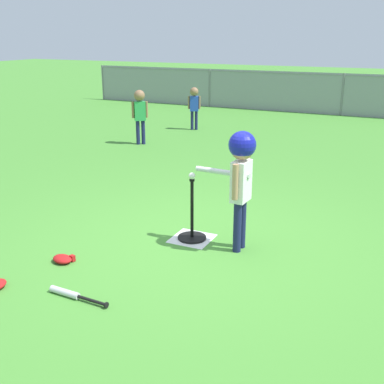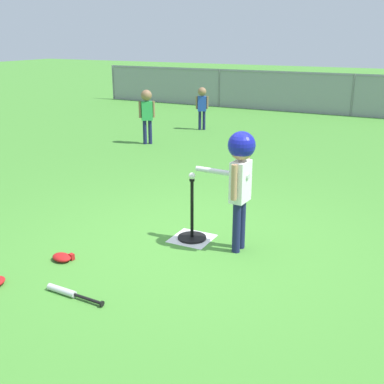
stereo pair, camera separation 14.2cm
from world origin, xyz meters
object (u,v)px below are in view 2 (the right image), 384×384
Objects in this scene: fielder_deep_right at (202,103)px; glove_near_bats at (62,257)px; spare_bat_silver at (67,292)px; batting_tee at (192,229)px; fielder_deep_center at (147,109)px; batter_child at (240,167)px; baseball_on_tee at (192,176)px.

fielder_deep_right is 4.01× the size of glove_near_bats.
batting_tee is at bearing 75.32° from spare_bat_silver.
fielder_deep_right is 7.76m from spare_bat_silver.
glove_near_bats is (2.11, -4.98, -0.68)m from fielder_deep_center.
batter_child is 5.12× the size of glove_near_bats.
fielder_deep_center reaches higher than spare_bat_silver.
fielder_deep_right reaches higher than batting_tee.
fielder_deep_center is 6.12m from spare_bat_silver.
batting_tee reaches higher than spare_bat_silver.
glove_near_bats is (-0.92, -1.08, -0.08)m from batting_tee.
batter_child is at bearing 57.90° from spare_bat_silver.
fielder_deep_right is at bearing 80.30° from fielder_deep_center.
spare_bat_silver is at bearing -104.68° from batting_tee.
baseball_on_tee is 0.30× the size of glove_near_bats.
baseball_on_tee reaches higher than batting_tee.
batting_tee is at bearing 0.00° from baseball_on_tee.
batter_child is at bearing 35.31° from glove_near_bats.
baseball_on_tee is 0.07× the size of fielder_deep_right.
batting_tee is 1.42m from glove_near_bats.
batting_tee is 0.62m from baseball_on_tee.
batter_child reaches higher than fielder_deep_right.
batter_child is 2.08× the size of spare_bat_silver.
batting_tee is 0.55× the size of batter_child.
spare_bat_silver is (-0.98, -1.56, -0.88)m from batter_child.
baseball_on_tee is at bearing -65.01° from fielder_deep_right.
baseball_on_tee reaches higher than spare_bat_silver.
fielder_deep_center is at bearing 112.94° from glove_near_bats.
batter_child is 1.15× the size of fielder_deep_center.
fielder_deep_center is (-3.03, 3.90, 0.60)m from batting_tee.
batter_child is (0.56, -0.03, 0.17)m from baseball_on_tee.
baseball_on_tee is at bearing -52.20° from fielder_deep_center.
batter_child reaches higher than fielder_deep_center.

